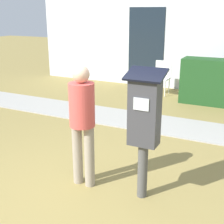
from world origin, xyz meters
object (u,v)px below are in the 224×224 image
(parking_meter, at_px, (144,119))
(person_standing, at_px, (82,118))
(outdoor_chair_left, at_px, (162,75))
(outdoor_chair_middle, at_px, (213,80))

(parking_meter, height_order, person_standing, parking_meter)
(outdoor_chair_left, bearing_deg, outdoor_chair_middle, -13.75)
(parking_meter, relative_size, person_standing, 1.01)
(parking_meter, bearing_deg, outdoor_chair_left, 105.04)
(parking_meter, relative_size, outdoor_chair_left, 1.77)
(person_standing, bearing_deg, outdoor_chair_middle, 88.21)
(outdoor_chair_middle, bearing_deg, person_standing, -97.95)
(outdoor_chair_left, bearing_deg, parking_meter, -86.07)
(person_standing, height_order, outdoor_chair_left, person_standing)
(outdoor_chair_left, xyz_separation_m, outdoor_chair_middle, (1.37, -0.06, 0.00))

